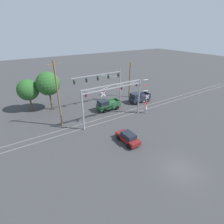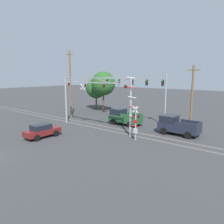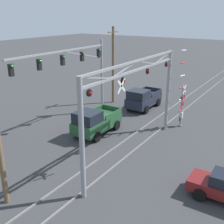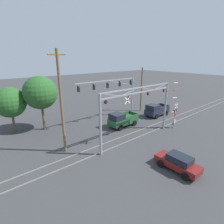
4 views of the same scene
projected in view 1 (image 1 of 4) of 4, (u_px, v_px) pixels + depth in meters
The scene contains 13 objects.
ground_plane at pixel (180, 170), 20.74m from camera, with size 200.00×200.00×0.00m, color #38383A.
rail_track_near at pixel (112, 120), 32.02m from camera, with size 80.00×0.08×0.10m, color gray.
rail_track_far at pixel (108, 117), 33.11m from camera, with size 80.00×0.08×0.10m, color gray.
crossing_gantry at pixel (113, 97), 29.87m from camera, with size 11.84×0.30×6.81m.
crossing_signal_mast at pixel (146, 103), 33.62m from camera, with size 1.68×0.35×6.93m.
traffic_signal_span at pixel (108, 80), 36.78m from camera, with size 11.22×0.39×7.35m.
pickup_truck_lead at pixel (107, 105), 35.56m from camera, with size 4.70×2.32×2.24m.
pickup_truck_following at pixel (139, 98), 39.30m from camera, with size 4.77×2.32×2.24m.
sedan_waiting at pixel (128, 138), 25.43m from camera, with size 1.89×4.13×1.57m.
utility_pole_left at pixel (58, 95), 27.69m from camera, with size 1.80×0.28×11.00m.
utility_pole_right at pixel (130, 79), 40.98m from camera, with size 1.80×0.28×8.36m.
background_tree_beyond_span at pixel (28, 90), 33.93m from camera, with size 4.14×4.14×6.42m.
background_tree_far_left_verge at pixel (48, 84), 33.84m from camera, with size 4.60×4.60×7.79m.
Camera 1 is at (-15.32, -8.82, 15.20)m, focal length 28.00 mm.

